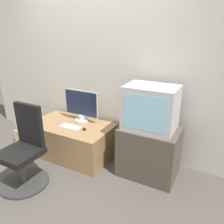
% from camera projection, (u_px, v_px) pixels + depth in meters
% --- Properties ---
extents(ground_plane, '(12.00, 12.00, 0.00)m').
position_uv_depth(ground_plane, '(37.00, 193.00, 2.48)').
color(ground_plane, '#4C4742').
extents(wall_back, '(4.40, 0.05, 2.60)m').
position_uv_depth(wall_back, '(96.00, 62.00, 3.12)').
color(wall_back, beige).
rests_on(wall_back, ground_plane).
extents(desk, '(1.17, 0.68, 0.48)m').
position_uv_depth(desk, '(72.00, 139.00, 3.19)').
color(desk, '#937047').
rests_on(desk, ground_plane).
extents(side_stand, '(0.70, 0.49, 0.64)m').
position_uv_depth(side_stand, '(149.00, 152.00, 2.71)').
color(side_stand, '#4C4238').
rests_on(side_stand, ground_plane).
extents(main_monitor, '(0.55, 0.20, 0.46)m').
position_uv_depth(main_monitor, '(81.00, 106.00, 3.15)').
color(main_monitor, silver).
rests_on(main_monitor, desk).
extents(keyboard, '(0.30, 0.14, 0.01)m').
position_uv_depth(keyboard, '(70.00, 127.00, 3.00)').
color(keyboard, silver).
rests_on(keyboard, desk).
extents(mouse, '(0.05, 0.04, 0.03)m').
position_uv_depth(mouse, '(84.00, 129.00, 2.91)').
color(mouse, black).
rests_on(mouse, desk).
extents(crt_tv, '(0.59, 0.43, 0.52)m').
position_uv_depth(crt_tv, '(151.00, 108.00, 2.52)').
color(crt_tv, '#B7B7BC').
rests_on(crt_tv, side_stand).
extents(office_chair, '(0.57, 0.57, 0.96)m').
position_uv_depth(office_chair, '(24.00, 154.00, 2.54)').
color(office_chair, '#333333').
rests_on(office_chair, ground_plane).
extents(cardboard_box_lower, '(0.34, 0.21, 0.22)m').
position_uv_depth(cardboard_box_lower, '(27.00, 136.00, 3.57)').
color(cardboard_box_lower, '#D1B27F').
rests_on(cardboard_box_lower, ground_plane).
extents(cardboard_box_upper, '(0.21, 0.19, 0.22)m').
position_uv_depth(cardboard_box_upper, '(25.00, 124.00, 3.49)').
color(cardboard_box_upper, beige).
rests_on(cardboard_box_upper, cardboard_box_lower).
extents(book, '(0.19, 0.15, 0.02)m').
position_uv_depth(book, '(21.00, 152.00, 3.28)').
color(book, '#2D6638').
rests_on(book, ground_plane).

